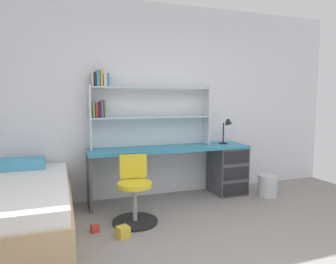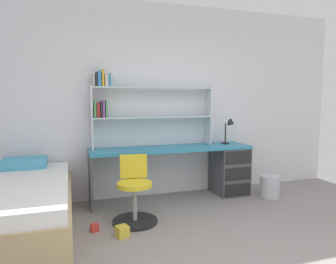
% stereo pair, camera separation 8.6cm
% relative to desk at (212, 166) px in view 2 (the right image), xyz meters
% --- Properties ---
extents(room_shell, '(5.81, 6.15, 2.78)m').
position_rel_desk_xyz_m(room_shell, '(-1.92, -1.03, 0.96)').
color(room_shell, silver).
rests_on(room_shell, ground_plane).
extents(desk, '(2.28, 0.52, 0.74)m').
position_rel_desk_xyz_m(desk, '(0.00, 0.00, 0.00)').
color(desk, teal).
rests_on(desk, ground_plane).
extents(bookshelf_hutch, '(1.71, 0.22, 1.06)m').
position_rel_desk_xyz_m(bookshelf_hutch, '(-1.08, 0.14, 0.93)').
color(bookshelf_hutch, silver).
rests_on(bookshelf_hutch, desk).
extents(desk_lamp, '(0.20, 0.17, 0.38)m').
position_rel_desk_xyz_m(desk_lamp, '(0.31, 0.04, 0.57)').
color(desk_lamp, black).
rests_on(desk_lamp, desk).
extents(swivel_chair, '(0.52, 0.52, 0.76)m').
position_rel_desk_xyz_m(swivel_chair, '(-1.29, -0.63, -0.14)').
color(swivel_chair, black).
rests_on(swivel_chair, ground_plane).
extents(bed_platform, '(1.06, 1.92, 0.70)m').
position_rel_desk_xyz_m(bed_platform, '(-2.52, -0.69, -0.14)').
color(bed_platform, tan).
rests_on(bed_platform, ground_plane).
extents(waste_bin, '(0.28, 0.28, 0.31)m').
position_rel_desk_xyz_m(waste_bin, '(0.76, -0.36, -0.28)').
color(waste_bin, silver).
rests_on(waste_bin, ground_plane).
extents(toy_block_yellow_1, '(0.14, 0.14, 0.12)m').
position_rel_desk_xyz_m(toy_block_yellow_1, '(-1.50, -0.99, -0.38)').
color(toy_block_yellow_1, gold).
rests_on(toy_block_yellow_1, ground_plane).
extents(toy_block_red_2, '(0.09, 0.09, 0.08)m').
position_rel_desk_xyz_m(toy_block_red_2, '(-1.76, -0.76, -0.39)').
color(toy_block_red_2, red).
rests_on(toy_block_red_2, ground_plane).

